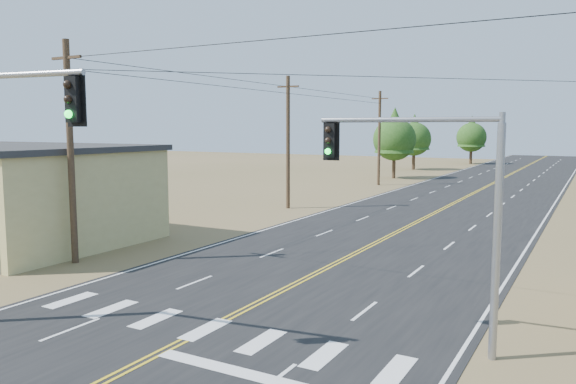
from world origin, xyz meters
The scene contains 8 objects.
road centered at (0.00, 30.00, 0.01)m, with size 15.00×200.00×0.02m, color black.
utility_pole_left_near centered at (-10.50, 12.00, 5.12)m, with size 1.80×0.30×10.00m.
utility_pole_left_mid centered at (-10.50, 32.00, 5.12)m, with size 1.80×0.30×10.00m.
utility_pole_left_far centered at (-10.50, 52.00, 5.12)m, with size 1.80×0.30×10.00m.
signal_mast_right centered at (6.59, 9.88, 4.39)m, with size 5.00×0.72×6.54m.
tree_left_near centered at (-11.68, 60.61, 5.26)m, with size 5.16×5.16×8.61m.
tree_left_mid centered at (-13.71, 75.63, 4.99)m, with size 4.89×4.89×8.16m.
tree_left_far centered at (-9.00, 93.03, 5.02)m, with size 4.93×4.93×8.21m.
Camera 1 is at (10.23, -5.20, 6.14)m, focal length 35.00 mm.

